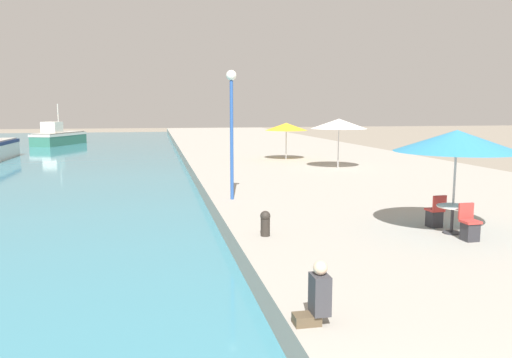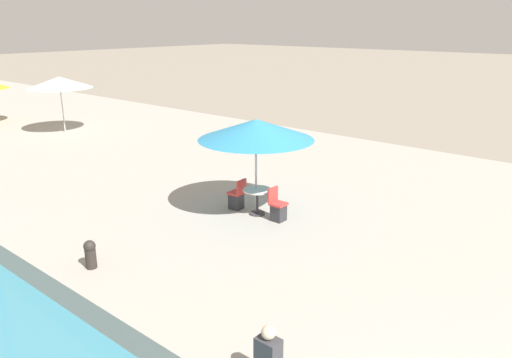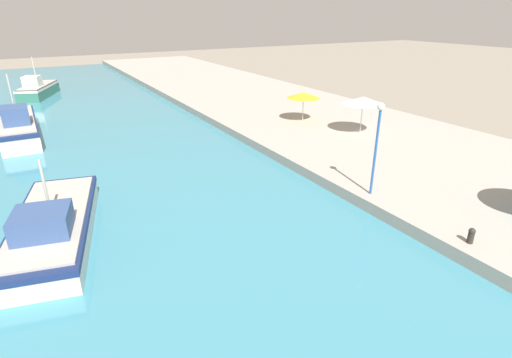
{
  "view_description": "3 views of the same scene",
  "coord_description": "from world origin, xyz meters",
  "px_view_note": "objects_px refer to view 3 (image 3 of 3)",
  "views": [
    {
      "loc": [
        -1.9,
        -2.69,
        3.87
      ],
      "look_at": [
        1.5,
        14.17,
        1.44
      ],
      "focal_mm": 35.0,
      "sensor_mm": 36.0,
      "label": 1
    },
    {
      "loc": [
        -4.41,
        0.26,
        5.82
      ],
      "look_at": [
        5.7,
        8.86,
        1.64
      ],
      "focal_mm": 35.0,
      "sensor_mm": 36.0,
      "label": 2
    },
    {
      "loc": [
        -13.19,
        1.94,
        9.05
      ],
      "look_at": [
        -4.0,
        18.0,
        1.24
      ],
      "focal_mm": 28.0,
      "sensor_mm": 36.0,
      "label": 3
    }
  ],
  "objects_px": {
    "mooring_bollard": "(471,235)",
    "fishing_boat_far": "(19,126)",
    "fishing_boat_near": "(53,225)",
    "cafe_umbrella_white": "(363,100)",
    "lamppost": "(378,134)",
    "cafe_umbrella_striped": "(304,95)",
    "fishing_boat_distant": "(38,89)"
  },
  "relations": [
    {
      "from": "fishing_boat_far",
      "to": "fishing_boat_distant",
      "type": "distance_m",
      "value": 17.14
    },
    {
      "from": "fishing_boat_near",
      "to": "cafe_umbrella_striped",
      "type": "bearing_deg",
      "value": 38.41
    },
    {
      "from": "fishing_boat_near",
      "to": "lamppost",
      "type": "xyz_separation_m",
      "value": [
        14.07,
        -4.12,
        2.97
      ]
    },
    {
      "from": "fishing_boat_far",
      "to": "mooring_bollard",
      "type": "relative_size",
      "value": 15.47
    },
    {
      "from": "fishing_boat_distant",
      "to": "mooring_bollard",
      "type": "distance_m",
      "value": 45.96
    },
    {
      "from": "fishing_boat_far",
      "to": "cafe_umbrella_striped",
      "type": "distance_m",
      "value": 22.23
    },
    {
      "from": "cafe_umbrella_white",
      "to": "cafe_umbrella_striped",
      "type": "distance_m",
      "value": 5.33
    },
    {
      "from": "mooring_bollard",
      "to": "lamppost",
      "type": "distance_m",
      "value": 5.99
    },
    {
      "from": "fishing_boat_distant",
      "to": "mooring_bollard",
      "type": "height_order",
      "value": "fishing_boat_distant"
    },
    {
      "from": "lamppost",
      "to": "cafe_umbrella_striped",
      "type": "bearing_deg",
      "value": 67.53
    },
    {
      "from": "fishing_boat_far",
      "to": "cafe_umbrella_striped",
      "type": "xyz_separation_m",
      "value": [
        20.51,
        -8.4,
        1.75
      ]
    },
    {
      "from": "cafe_umbrella_white",
      "to": "cafe_umbrella_striped",
      "type": "bearing_deg",
      "value": 107.63
    },
    {
      "from": "cafe_umbrella_white",
      "to": "mooring_bollard",
      "type": "height_order",
      "value": "cafe_umbrella_white"
    },
    {
      "from": "cafe_umbrella_striped",
      "to": "lamppost",
      "type": "distance_m",
      "value": 14.54
    },
    {
      "from": "mooring_bollard",
      "to": "fishing_boat_far",
      "type": "bearing_deg",
      "value": 118.96
    },
    {
      "from": "cafe_umbrella_striped",
      "to": "mooring_bollard",
      "type": "xyz_separation_m",
      "value": [
        -5.5,
        -18.73,
        -1.74
      ]
    },
    {
      "from": "fishing_boat_far",
      "to": "lamppost",
      "type": "relative_size",
      "value": 2.22
    },
    {
      "from": "fishing_boat_far",
      "to": "cafe_umbrella_striped",
      "type": "height_order",
      "value": "fishing_boat_far"
    },
    {
      "from": "fishing_boat_near",
      "to": "lamppost",
      "type": "relative_size",
      "value": 2.01
    },
    {
      "from": "cafe_umbrella_striped",
      "to": "fishing_boat_near",
      "type": "bearing_deg",
      "value": -154.67
    },
    {
      "from": "cafe_umbrella_white",
      "to": "cafe_umbrella_striped",
      "type": "height_order",
      "value": "cafe_umbrella_white"
    },
    {
      "from": "lamppost",
      "to": "fishing_boat_far",
      "type": "bearing_deg",
      "value": 124.46
    },
    {
      "from": "fishing_boat_near",
      "to": "mooring_bollard",
      "type": "bearing_deg",
      "value": -20.7
    },
    {
      "from": "mooring_bollard",
      "to": "lamppost",
      "type": "xyz_separation_m",
      "value": [
        -0.05,
        5.33,
        2.74
      ]
    },
    {
      "from": "fishing_boat_near",
      "to": "cafe_umbrella_white",
      "type": "height_order",
      "value": "fishing_boat_near"
    },
    {
      "from": "fishing_boat_near",
      "to": "lamppost",
      "type": "distance_m",
      "value": 14.96
    },
    {
      "from": "fishing_boat_distant",
      "to": "cafe_umbrella_striped",
      "type": "relative_size",
      "value": 2.83
    },
    {
      "from": "fishing_boat_far",
      "to": "cafe_umbrella_white",
      "type": "xyz_separation_m",
      "value": [
        22.12,
        -13.47,
        2.07
      ]
    },
    {
      "from": "fishing_boat_far",
      "to": "cafe_umbrella_white",
      "type": "relative_size",
      "value": 3.32
    },
    {
      "from": "lamppost",
      "to": "mooring_bollard",
      "type": "bearing_deg",
      "value": -89.5
    },
    {
      "from": "fishing_boat_far",
      "to": "fishing_boat_near",
      "type": "bearing_deg",
      "value": -87.28
    },
    {
      "from": "fishing_boat_distant",
      "to": "mooring_bollard",
      "type": "xyz_separation_m",
      "value": [
        12.81,
        -44.13,
        0.09
      ]
    }
  ]
}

